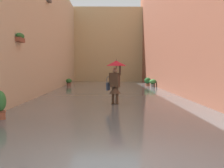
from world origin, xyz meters
TOP-DOWN VIEW (x-y plane):
  - ground_plane at (0.00, -13.99)m, footprint 69.94×69.94m
  - flood_water at (0.00, -13.99)m, footprint 8.29×33.98m
  - building_facade_right at (4.65, -13.98)m, footprint 2.04×31.98m
  - building_facade_far at (0.00, -28.88)m, footprint 11.09×1.80m
  - person_wading at (-0.21, -7.97)m, footprint 0.85×0.85m
  - potted_plant_near_right at (3.35, -20.27)m, footprint 0.50×0.50m
  - potted_plant_mid_right at (3.31, -4.41)m, footprint 0.37×0.37m
  - potted_plant_far_left at (-3.23, -19.95)m, footprint 0.54×0.54m
  - potted_plant_near_left at (-3.47, -18.72)m, footprint 0.54×0.54m

SIDE VIEW (x-z plane):
  - ground_plane at x=0.00m, z-range 0.00..0.00m
  - flood_water at x=0.00m, z-range 0.00..0.09m
  - potted_plant_near_right at x=3.35m, z-range 0.04..0.75m
  - potted_plant_near_left at x=-3.47m, z-range 0.06..0.77m
  - potted_plant_far_left at x=-3.23m, z-range 0.06..0.86m
  - potted_plant_mid_right at x=3.31m, z-range 0.03..0.97m
  - person_wading at x=-0.21m, z-range 0.31..2.30m
  - building_facade_right at x=4.65m, z-range 0.00..8.09m
  - building_facade_far at x=0.00m, z-range 0.00..8.28m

